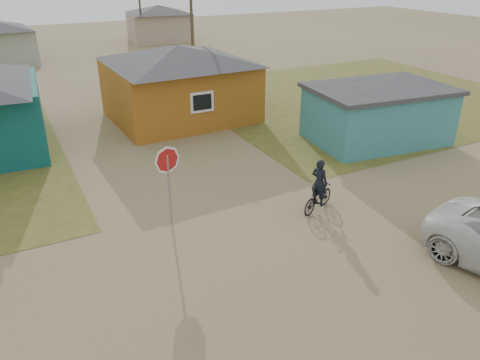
% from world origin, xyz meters
% --- Properties ---
extents(ground, '(120.00, 120.00, 0.00)m').
position_xyz_m(ground, '(0.00, 0.00, 0.00)').
color(ground, '#8A7850').
extents(grass_ne, '(20.00, 18.00, 0.00)m').
position_xyz_m(grass_ne, '(14.00, 13.00, 0.01)').
color(grass_ne, olive).
rests_on(grass_ne, ground).
extents(house_yellow, '(7.72, 6.76, 3.90)m').
position_xyz_m(house_yellow, '(2.50, 14.00, 2.00)').
color(house_yellow, '#995917').
rests_on(house_yellow, ground).
extents(shed_turquoise, '(6.71, 4.93, 2.60)m').
position_xyz_m(shed_turquoise, '(9.50, 6.50, 1.31)').
color(shed_turquoise, teal).
rests_on(shed_turquoise, ground).
extents(house_beige_east, '(6.95, 6.05, 3.60)m').
position_xyz_m(house_beige_east, '(10.00, 40.00, 1.86)').
color(house_beige_east, tan).
rests_on(house_beige_east, ground).
extents(utility_pole_near, '(1.40, 0.20, 8.00)m').
position_xyz_m(utility_pole_near, '(6.50, 22.00, 4.14)').
color(utility_pole_near, '#493D2B').
rests_on(utility_pole_near, ground).
extents(utility_pole_far, '(1.40, 0.20, 8.00)m').
position_xyz_m(utility_pole_far, '(7.50, 38.00, 4.14)').
color(utility_pole_far, '#493D2B').
rests_on(utility_pole_far, ground).
extents(stop_sign, '(0.89, 0.19, 2.73)m').
position_xyz_m(stop_sign, '(-1.83, 3.45, 1.99)').
color(stop_sign, gray).
rests_on(stop_sign, ground).
extents(cyclist, '(1.73, 1.08, 1.90)m').
position_xyz_m(cyclist, '(2.97, 2.04, 0.69)').
color(cyclist, black).
rests_on(cyclist, ground).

